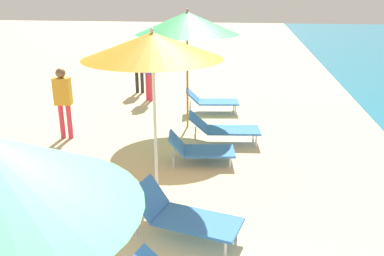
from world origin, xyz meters
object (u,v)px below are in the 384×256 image
umbrella_second (152,46)px  lounger_second_shoreside (199,149)px  lounger_farthest_inland (223,128)px  person_walking_far (148,67)px  lounger_farthest_shoreside (211,100)px  lounger_second_inland (183,215)px  person_walking_mid (63,97)px  umbrella_farthest (187,23)px  beach_ball (56,191)px  person_walking_near (139,63)px

umbrella_second → lounger_second_shoreside: size_ratio=1.99×
umbrella_second → lounger_farthest_inland: (0.92, 2.37, -2.04)m
lounger_second_shoreside → person_walking_far: (-2.08, 4.35, 0.74)m
lounger_farthest_shoreside → person_walking_far: 2.29m
lounger_second_inland → person_walking_mid: size_ratio=0.96×
lounger_farthest_inland → person_walking_mid: person_walking_mid is taller
umbrella_second → lounger_farthest_shoreside: bearing=84.7°
lounger_second_shoreside → lounger_farthest_shoreside: lounger_farthest_shoreside is taller
lounger_second_shoreside → umbrella_farthest: size_ratio=0.48×
lounger_second_shoreside → umbrella_second: bearing=-122.2°
person_walking_far → beach_ball: person_walking_far is taller
person_walking_near → beach_ball: 7.04m
umbrella_farthest → lounger_farthest_shoreside: (0.44, 1.28, -2.12)m
person_walking_near → person_walking_mid: (-0.51, -4.33, -0.00)m
person_walking_far → lounger_second_inland: bearing=62.6°
lounger_second_shoreside → beach_ball: lounger_second_shoreside is taller
lounger_farthest_inland → person_walking_near: bearing=119.3°
umbrella_farthest → lounger_farthest_inland: 2.51m
person_walking_far → umbrella_farthest: bearing=79.0°
person_walking_near → person_walking_mid: person_walking_near is taller
umbrella_farthest → lounger_second_inland: bearing=-82.0°
person_walking_mid → person_walking_far: bearing=-25.6°
lounger_second_inland → person_walking_far: person_walking_far is taller
person_walking_mid → person_walking_near: bearing=-15.4°
lounger_second_inland → umbrella_farthest: bearing=112.1°
umbrella_second → person_walking_near: bearing=107.6°
umbrella_second → lounger_farthest_inland: umbrella_second is taller
lounger_farthest_shoreside → person_walking_mid: size_ratio=0.94×
umbrella_farthest → beach_ball: bearing=-111.9°
lounger_second_inland → umbrella_farthest: 5.08m
lounger_second_shoreside → person_walking_mid: (-3.12, 0.92, 0.68)m
umbrella_farthest → lounger_farthest_inland: size_ratio=1.74×
lounger_second_inland → beach_ball: 2.31m
lounger_second_inland → lounger_farthest_shoreside: (-0.21, 5.84, 0.01)m
umbrella_second → lounger_second_shoreside: (0.55, 1.26, -2.11)m
lounger_farthest_shoreside → person_walking_mid: 3.94m
person_walking_near → beach_ball: person_walking_near is taller
umbrella_second → beach_ball: (-1.55, -0.47, -2.25)m
beach_ball → lounger_second_inland: bearing=-18.5°
lounger_farthest_inland → person_walking_mid: (-3.49, -0.19, 0.61)m
umbrella_farthest → person_walking_mid: 3.20m
lounger_second_inland → person_walking_near: bearing=123.3°
beach_ball → lounger_farthest_inland: bearing=49.0°
person_walking_near → beach_ball: size_ratio=5.93×
lounger_farthest_shoreside → person_walking_far: bearing=146.2°
lounger_farthest_shoreside → beach_ball: (-1.98, -5.11, -0.20)m
lounger_farthest_shoreside → person_walking_near: person_walking_near is taller
lounger_second_inland → person_walking_far: (-2.17, 6.81, 0.69)m
lounger_second_inland → umbrella_farthest: size_ratio=0.55×
umbrella_second → lounger_second_shoreside: umbrella_second is taller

